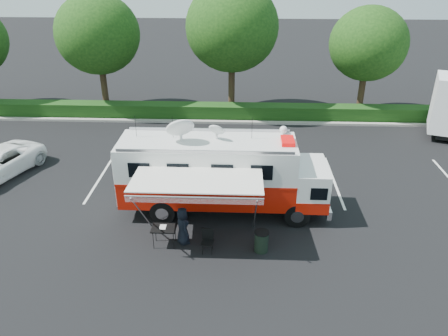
# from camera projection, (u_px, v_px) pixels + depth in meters

# --- Properties ---
(ground_plane) EXTENTS (120.00, 120.00, 0.00)m
(ground_plane) POSITION_uv_depth(u_px,v_px,m) (224.00, 210.00, 19.70)
(ground_plane) COLOR black
(ground_plane) RESTS_ON ground
(back_border) EXTENTS (60.00, 6.14, 8.87)m
(back_border) POSITION_uv_depth(u_px,v_px,m) (249.00, 42.00, 28.90)
(back_border) COLOR #9E998E
(back_border) RESTS_ON ground_plane
(stall_lines) EXTENTS (24.12, 5.50, 0.01)m
(stall_lines) POSITION_uv_depth(u_px,v_px,m) (216.00, 179.00, 22.39)
(stall_lines) COLOR silver
(stall_lines) RESTS_ON ground_plane
(command_truck) EXTENTS (9.02, 2.48, 4.33)m
(command_truck) POSITION_uv_depth(u_px,v_px,m) (222.00, 174.00, 18.87)
(command_truck) COLOR black
(command_truck) RESTS_ON ground_plane
(awning) EXTENTS (4.92, 2.55, 2.97)m
(awning) POSITION_uv_depth(u_px,v_px,m) (197.00, 184.00, 16.18)
(awning) COLOR silver
(awning) RESTS_ON ground_plane
(white_suv) EXTENTS (3.94, 5.56, 1.41)m
(white_suv) POSITION_uv_depth(u_px,v_px,m) (0.00, 175.00, 22.73)
(white_suv) COLOR white
(white_suv) RESTS_ON ground_plane
(person) EXTENTS (0.79, 0.92, 1.60)m
(person) POSITION_uv_depth(u_px,v_px,m) (184.00, 242.00, 17.58)
(person) COLOR black
(person) RESTS_ON ground_plane
(folding_table) EXTENTS (0.97, 0.69, 0.83)m
(folding_table) POSITION_uv_depth(u_px,v_px,m) (164.00, 229.00, 17.08)
(folding_table) COLOR black
(folding_table) RESTS_ON ground_plane
(folding_chair) EXTENTS (0.52, 0.54, 0.96)m
(folding_chair) POSITION_uv_depth(u_px,v_px,m) (207.00, 239.00, 16.85)
(folding_chair) COLOR black
(folding_chair) RESTS_ON ground_plane
(trash_bin) EXTENTS (0.59, 0.59, 0.87)m
(trash_bin) POSITION_uv_depth(u_px,v_px,m) (261.00, 241.00, 16.91)
(trash_bin) COLOR black
(trash_bin) RESTS_ON ground_plane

